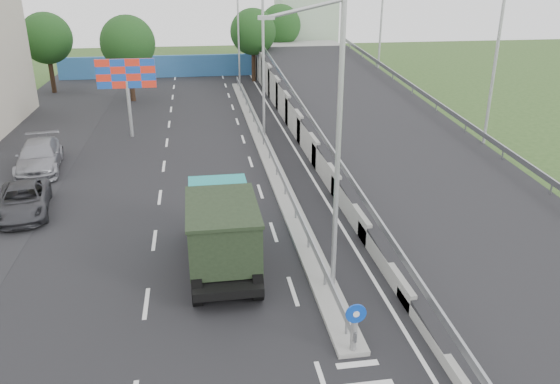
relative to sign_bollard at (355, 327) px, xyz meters
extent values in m
cube|color=black|center=(-3.00, 17.83, -1.03)|extent=(26.00, 90.00, 0.04)
cube|color=gray|center=(0.00, 21.83, -0.93)|extent=(1.00, 44.00, 0.20)
cube|color=gray|center=(12.30, 21.83, 1.32)|extent=(0.10, 50.00, 0.32)
cube|color=gray|center=(2.80, 21.83, 1.32)|extent=(0.10, 50.00, 0.32)
cube|color=gray|center=(0.00, 21.83, -0.28)|extent=(0.08, 44.00, 0.32)
cylinder|color=gray|center=(0.00, 21.83, -0.53)|extent=(0.09, 0.09, 0.60)
cylinder|color=black|center=(0.00, 0.03, -0.23)|extent=(0.20, 0.20, 1.20)
cylinder|color=#0C3FBF|center=(0.00, -0.05, 0.52)|extent=(0.64, 0.05, 0.64)
cylinder|color=white|center=(0.00, -0.08, 0.52)|extent=(0.20, 0.03, 0.20)
cylinder|color=#B2B5B7|center=(0.30, 3.83, 4.17)|extent=(0.18, 0.18, 10.00)
cylinder|color=#B2B5B7|center=(-0.90, 3.83, 8.92)|extent=(2.57, 0.12, 0.66)
cube|color=#B2B5B7|center=(-2.10, 3.83, 8.67)|extent=(0.50, 0.18, 0.12)
cylinder|color=#B2B5B7|center=(0.30, 23.83, 4.17)|extent=(0.18, 0.18, 10.00)
cylinder|color=#B2B5B7|center=(0.30, 43.83, 4.17)|extent=(0.18, 0.18, 10.00)
cube|color=#2B63A0|center=(-4.00, 49.83, 0.17)|extent=(30.00, 0.50, 2.40)
cube|color=#B2CCAD|center=(10.00, 57.83, 3.47)|extent=(7.00, 7.00, 9.00)
cylinder|color=#B2B5B7|center=(-9.00, 25.83, 0.97)|extent=(0.24, 0.24, 4.00)
cube|color=#F9311B|center=(-9.00, 25.83, 3.47)|extent=(4.00, 0.20, 2.00)
cylinder|color=black|center=(-10.00, 37.83, 0.97)|extent=(0.44, 0.44, 4.00)
sphere|color=#0F3716|center=(-10.00, 37.83, 4.17)|extent=(4.80, 4.80, 4.80)
cylinder|color=black|center=(2.00, 45.83, 0.97)|extent=(0.44, 0.44, 4.00)
sphere|color=#0F3716|center=(2.00, 45.83, 4.17)|extent=(4.80, 4.80, 4.80)
cylinder|color=black|center=(-18.00, 42.83, 0.97)|extent=(0.44, 0.44, 4.00)
sphere|color=#0F3716|center=(-18.00, 42.83, 4.17)|extent=(4.80, 4.80, 4.80)
cylinder|color=black|center=(6.00, 52.83, 0.97)|extent=(0.44, 0.44, 4.00)
sphere|color=#0F3716|center=(6.00, 52.83, 4.17)|extent=(4.80, 4.80, 4.80)
cylinder|color=black|center=(-4.70, 8.28, -0.45)|extent=(0.38, 1.17, 1.17)
cylinder|color=black|center=(-2.57, 8.28, -0.45)|extent=(0.38, 1.17, 1.17)
cylinder|color=black|center=(-4.70, 7.32, -0.45)|extent=(0.38, 1.17, 1.17)
cylinder|color=black|center=(-2.56, 7.32, -0.45)|extent=(0.38, 1.17, 1.17)
cylinder|color=black|center=(-4.68, 3.58, -0.45)|extent=(0.38, 1.17, 1.17)
cylinder|color=black|center=(-2.55, 3.59, -0.45)|extent=(0.38, 1.17, 1.17)
cube|color=black|center=(-3.62, 6.04, -0.29)|extent=(2.48, 6.62, 0.32)
cube|color=#0B7779|center=(-3.63, 8.55, 0.78)|extent=(2.46, 1.72, 1.81)
cube|color=black|center=(-3.64, 9.37, 1.26)|extent=(2.03, 0.07, 0.75)
cube|color=black|center=(-3.64, 9.45, -0.34)|extent=(2.45, 0.17, 0.53)
cube|color=black|center=(-3.62, 5.40, 0.89)|extent=(2.58, 4.06, 1.92)
cube|color=black|center=(-3.62, 5.40, 1.90)|extent=(2.68, 4.17, 0.13)
imported|color=#323337|center=(-12.90, 12.78, -0.34)|extent=(3.12, 5.32, 1.39)
imported|color=gray|center=(-13.72, 19.36, -0.19)|extent=(3.10, 6.08, 1.69)
camera|label=1|loc=(-4.34, -13.21, 9.93)|focal=35.00mm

